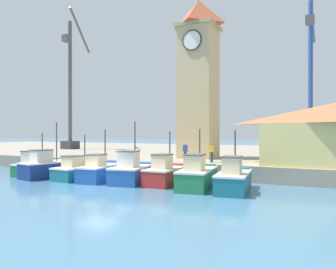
{
  "coord_description": "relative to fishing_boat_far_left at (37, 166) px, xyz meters",
  "views": [
    {
      "loc": [
        14.05,
        -17.9,
        3.67
      ],
      "look_at": [
        1.39,
        8.06,
        3.5
      ],
      "focal_mm": 35.0,
      "sensor_mm": 36.0,
      "label": 1
    }
  ],
  "objects": [
    {
      "name": "fishing_boat_left_outer",
      "position": [
        2.27,
        -0.76,
        0.1
      ],
      "size": [
        2.73,
        5.04,
        4.53
      ],
      "color": "navy",
      "rests_on": "ground"
    },
    {
      "name": "fishing_boat_right_inner",
      "position": [
        15.05,
        -0.38,
        0.09
      ],
      "size": [
        2.52,
        5.06,
        3.91
      ],
      "color": "#237A4C",
      "rests_on": "ground"
    },
    {
      "name": "clock_tower",
      "position": [
        11.51,
        9.2,
        8.52
      ],
      "size": [
        3.77,
        3.77,
        16.89
      ],
      "color": "tan",
      "rests_on": "quay_wharf"
    },
    {
      "name": "dock_worker_along_quay",
      "position": [
        14.19,
        5.21,
        1.35
      ],
      "size": [
        0.34,
        0.22,
        1.62
      ],
      "color": "#33333D",
      "rests_on": "quay_wharf"
    },
    {
      "name": "fishing_boat_far_left",
      "position": [
        0.0,
        0.0,
        0.0
      ],
      "size": [
        2.34,
        4.76,
        3.64
      ],
      "color": "#237A4C",
      "rests_on": "ground"
    },
    {
      "name": "ground_plane",
      "position": [
        8.72,
        -2.74,
        -0.71
      ],
      "size": [
        300.0,
        300.0,
        0.0
      ],
      "primitive_type": "plane",
      "color": "teal"
    },
    {
      "name": "quay_wharf",
      "position": [
        8.72,
        23.32,
        -0.1
      ],
      "size": [
        120.0,
        40.0,
        1.22
      ],
      "primitive_type": "cube",
      "color": "gray",
      "rests_on": "ground"
    },
    {
      "name": "fishing_boat_right_outer",
      "position": [
        17.52,
        -0.51,
        0.06
      ],
      "size": [
        2.35,
        4.85,
        3.82
      ],
      "color": "#196B7F",
      "rests_on": "ground"
    },
    {
      "name": "port_crane_far",
      "position": [
        -11.93,
        17.18,
        8.32
      ],
      "size": [
        3.86,
        9.32,
        21.36
      ],
      "color": "#353539",
      "rests_on": "quay_wharf"
    },
    {
      "name": "fishing_boat_left_inner",
      "position": [
        5.14,
        -0.47,
        -0.06
      ],
      "size": [
        2.24,
        4.51,
        3.48
      ],
      "color": "#196B7F",
      "rests_on": "ground"
    },
    {
      "name": "fishing_boat_mid_left",
      "position": [
        7.19,
        -0.38,
        0.02
      ],
      "size": [
        2.46,
        4.91,
        3.92
      ],
      "color": "#2356A8",
      "rests_on": "ground"
    },
    {
      "name": "fishing_boat_mid_right",
      "position": [
        12.51,
        0.14,
        0.05
      ],
      "size": [
        1.99,
        4.24,
        3.75
      ],
      "color": "#AD2823",
      "rests_on": "ground"
    },
    {
      "name": "fishing_boat_center",
      "position": [
        9.94,
        -0.34,
        0.09
      ],
      "size": [
        2.86,
        4.63,
        4.5
      ],
      "color": "#2356A8",
      "rests_on": "ground"
    },
    {
      "name": "port_crane_near",
      "position": [
        20.91,
        23.23,
        8.02
      ],
      "size": [
        2.0,
        11.33,
        18.8
      ],
      "color": "navy",
      "rests_on": "quay_wharf"
    },
    {
      "name": "dock_worker_near_tower",
      "position": [
        12.15,
        4.43,
        1.35
      ],
      "size": [
        0.34,
        0.22,
        1.62
      ],
      "color": "#33333D",
      "rests_on": "quay_wharf"
    }
  ]
}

